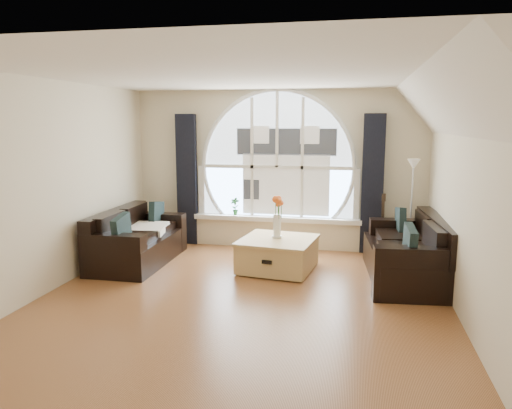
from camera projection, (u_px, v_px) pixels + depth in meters
name	position (u px, v px, depth m)	size (l,w,h in m)	color
ground	(241.00, 301.00, 5.95)	(5.00, 5.50, 0.01)	brown
ceiling	(240.00, 74.00, 5.50)	(5.00, 5.50, 0.01)	silver
wall_back	(277.00, 170.00, 8.38)	(5.00, 0.01, 2.70)	beige
wall_front	(141.00, 253.00, 3.07)	(5.00, 0.01, 2.70)	beige
wall_left	(50.00, 186.00, 6.21)	(0.01, 5.50, 2.70)	beige
wall_right	(467.00, 199.00, 5.23)	(0.01, 5.50, 2.70)	beige
attic_slope	(444.00, 104.00, 5.12)	(0.92, 5.50, 0.72)	silver
arched_window	(277.00, 154.00, 8.30)	(2.60, 0.06, 2.15)	silver
window_sill	(276.00, 219.00, 8.42)	(2.90, 0.22, 0.08)	white
window_frame	(277.00, 154.00, 8.27)	(2.76, 0.08, 2.15)	white
neighbor_house	(286.00, 161.00, 8.28)	(1.70, 0.02, 1.50)	silver
curtain_left	(187.00, 180.00, 8.61)	(0.35, 0.12, 2.30)	black
curtain_right	(372.00, 184.00, 7.98)	(0.35, 0.12, 2.30)	black
sofa_left	(138.00, 237.00, 7.53)	(0.92, 1.84, 0.82)	black
sofa_right	(407.00, 251.00, 6.72)	(0.99, 1.97, 0.88)	black
coffee_chest	(278.00, 253.00, 7.17)	(1.05, 1.05, 0.51)	tan
throw_blanket	(148.00, 229.00, 7.66)	(0.55, 0.55, 0.10)	silver
vase_flowers	(277.00, 212.00, 7.15)	(0.24, 0.24, 0.70)	white
floor_lamp	(411.00, 210.00, 7.63)	(0.24, 0.24, 1.60)	#B2B2B2
guitar	(382.00, 225.00, 7.78)	(0.36, 0.24, 1.06)	brown
potted_plant	(235.00, 206.00, 8.54)	(0.16, 0.11, 0.30)	#1E6023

